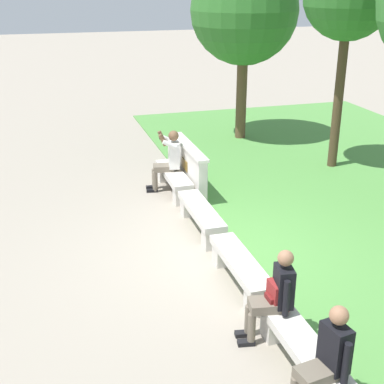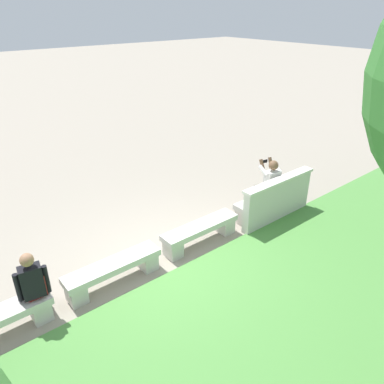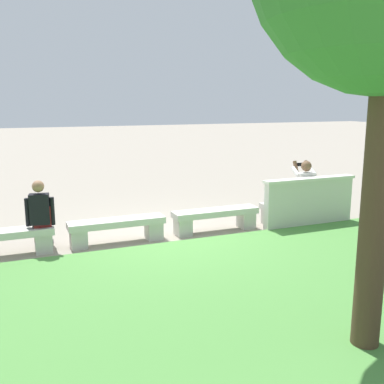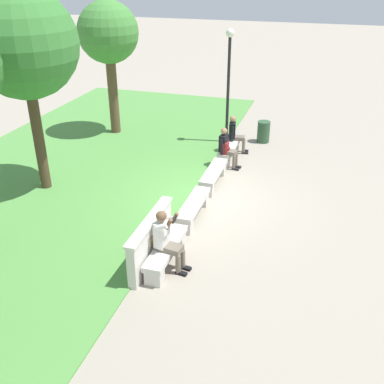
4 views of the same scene
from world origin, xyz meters
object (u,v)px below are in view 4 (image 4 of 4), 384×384
Objects in this scene: bench_main at (166,251)px; bench_near at (194,207)px; bench_mid at (214,175)px; tree_left_background at (108,35)px; trash_bin at (263,132)px; lamp_post at (229,71)px; backpack at (225,148)px; bench_far at (229,150)px; person_companion at (235,133)px; person_distant at (227,147)px; tree_right_background at (23,45)px; person_photographer at (167,238)px.

bench_near is (1.99, 0.00, 0.00)m from bench_main.
tree_left_background is (3.17, 4.61, 3.21)m from bench_mid.
trash_bin is (3.80, -0.82, 0.08)m from bench_mid.
bench_mid is at bearing -172.96° from lamp_post.
backpack is at bearing -1.04° from bench_mid.
person_companion reaches higher than bench_far.
person_distant reaches higher than bench_far.
person_distant is 0.24× the size of tree_right_background.
backpack is at bearing -0.25° from bench_main.
lamp_post reaches higher than trash_bin.
trash_bin is at bearing -17.62° from backpack.
bench_near is at bearing -175.54° from lamp_post.
trash_bin is at bearing -8.09° from bench_near.
bench_mid is at bearing 177.13° from person_distant.
bench_mid is at bearing 167.79° from trash_bin.
tree_left_background is 0.87× the size of tree_right_background.
person_distant reaches higher than bench_main.
bench_main is 2.34× the size of trash_bin.
bench_mid is 1.33× the size of person_photographer.
tree_left_background is (7.28, 4.68, 2.77)m from person_photographer.
trash_bin is (7.91, -0.75, -0.36)m from person_photographer.
person_photographer is (-4.11, -0.08, 0.44)m from bench_mid.
bench_near is 3.98m from bench_far.
person_photographer is (-2.12, -0.08, 0.44)m from bench_near.
tree_left_background is at bearing 68.19° from person_distant.
bench_near is at bearing 180.00° from bench_far.
bench_mid and bench_far have the same top height.
lamp_post is at bearing 4.46° from bench_near.
bench_mid is 3.89m from trash_bin.
person_photographer reaches higher than bench_near.
person_companion reaches higher than bench_near.
person_distant is (1.30, -0.07, 0.38)m from bench_mid.
person_photographer is 1.05× the size of person_distant.
tree_left_background reaches higher than person_distant.
person_photographer is at bearing -179.88° from person_distant.
tree_right_background is at bearing 140.85° from lamp_post.
bench_far is at bearing 1.89° from backpack.
tree_left_background is at bearing 96.67° from trash_bin.
person_companion reaches higher than backpack.
tree_left_background is (1.18, 4.61, 3.21)m from bench_far.
bench_mid is (1.99, 0.00, 0.00)m from bench_near.
trash_bin is at bearing -6.04° from bench_main.
lamp_post reaches higher than person_photographer.
person_photographer is 9.08m from tree_left_background.
bench_mid is 1.33m from backpack.
bench_far is at bearing 5.41° from person_distant.
backpack is (-0.70, -0.02, 0.33)m from bench_far.
tree_right_background is at bearing 85.13° from bench_near.
bench_mid is 5.99m from tree_right_background.
backpack is 2.87m from lamp_post.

